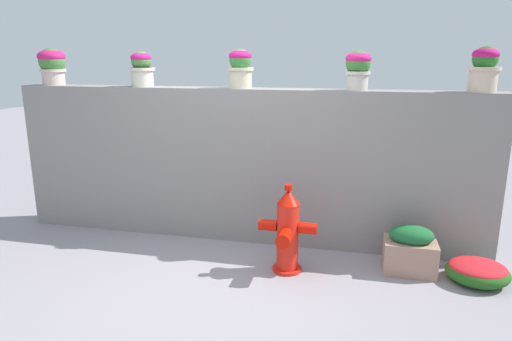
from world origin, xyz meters
name	(u,v)px	position (x,y,z in m)	size (l,w,h in m)	color
ground_plane	(211,287)	(0.00, 0.00, 0.00)	(24.00, 24.00, 0.00)	gray
stone_wall	(244,165)	(0.00, 1.17, 0.82)	(5.10, 0.31, 1.65)	gray
potted_plant_0	(52,64)	(-2.26, 1.20, 1.89)	(0.30, 0.30, 0.41)	beige
potted_plant_1	(142,67)	(-1.14, 1.18, 1.85)	(0.28, 0.28, 0.38)	beige
potted_plant_2	(240,66)	(-0.03, 1.19, 1.87)	(0.27, 0.27, 0.40)	beige
potted_plant_3	(358,67)	(1.15, 1.15, 1.87)	(0.25, 0.25, 0.38)	beige
potted_plant_4	(484,67)	(2.27, 1.16, 1.87)	(0.29, 0.29, 0.41)	beige
fire_hydrant	(287,232)	(0.60, 0.45, 0.39)	(0.54, 0.42, 0.84)	red
flower_bush_left	(478,271)	(2.30, 0.62, 0.11)	(0.55, 0.49, 0.21)	#205519
planter_box	(410,250)	(1.72, 0.69, 0.22)	(0.47, 0.32, 0.46)	#A27965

